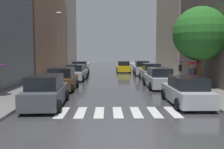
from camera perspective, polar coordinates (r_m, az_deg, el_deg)
The scene contains 20 objects.
ground_plane at distance 32.30m, azimuth -0.16°, elevation 0.07°, with size 28.00×72.00×0.04m, color #3B3B3D.
sidewalk_left at distance 32.84m, azimuth -11.58°, elevation 0.22°, with size 3.00×72.00×0.15m, color gray.
sidewalk_right at distance 33.04m, azimuth 11.18°, elevation 0.25°, with size 3.00×72.00×0.15m, color gray.
crosswalk_stripes at distance 11.85m, azimuth 1.37°, elevation -8.94°, with size 5.85×2.20×0.01m.
building_left_mid at distance 36.46m, azimuth -18.15°, elevation 11.32°, with size 6.00×18.92×13.82m, color #8C6B56.
building_left_far at distance 53.29m, azimuth -12.75°, elevation 13.34°, with size 6.00×13.77×20.99m, color #9E9384.
parked_car_left_nearest at distance 13.47m, azimuth -15.35°, elevation -3.95°, with size 2.15×4.70×1.71m.
parked_car_left_second at distance 18.94m, azimuth -11.69°, elevation -1.21°, with size 2.13×4.08×1.74m.
parked_car_left_third at distance 25.49m, azimuth -8.39°, elevation 0.41°, with size 2.15×4.64×1.66m.
parked_car_left_fourth at distance 30.86m, azimuth -7.55°, elevation 1.37°, with size 2.15×4.51×1.79m.
parked_car_right_nearest at distance 14.05m, azimuth 17.23°, elevation -3.85°, with size 2.01×4.52×1.58m.
parked_car_right_second at distance 20.14m, azimuth 11.03°, elevation -0.91°, with size 2.07×4.70×1.66m.
parked_car_right_third at distance 25.41m, azimuth 9.11°, elevation 0.50°, with size 2.02×4.69×1.78m.
parked_car_right_fourth at distance 31.48m, azimuth 7.04°, elevation 1.47°, with size 2.14×4.58×1.82m.
taxi_midroad at distance 35.61m, azimuth 2.75°, elevation 1.82°, with size 2.16×4.56×1.81m.
pedestrian_foreground at distance 19.78m, azimuth 18.37°, elevation 1.41°, with size 1.16×1.16×2.00m.
pedestrian_near_tree at distance 26.02m, azimuth 15.90°, elevation 2.14°, with size 0.99×0.99×1.97m.
pedestrian_far_side at distance 21.03m, azimuth 18.95°, elevation -0.21°, with size 0.36×0.36×1.65m.
street_tree_right at distance 20.19m, azimuth 20.12°, elevation 9.05°, with size 4.18×4.18×6.31m.
lamp_post_left at distance 25.87m, azimuth -12.44°, elevation 7.89°, with size 0.60×0.28×6.93m.
Camera 1 is at (-0.49, -8.16, 2.92)m, focal length 38.54 mm.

